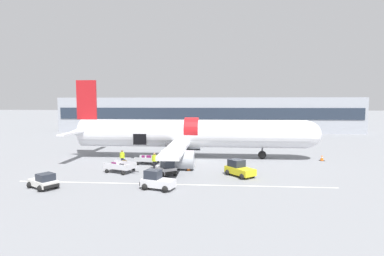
{
  "coord_description": "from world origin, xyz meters",
  "views": [
    {
      "loc": [
        2.03,
        -37.09,
        7.38
      ],
      "look_at": [
        -0.84,
        -0.28,
        4.23
      ],
      "focal_mm": 28.0,
      "sensor_mm": 36.0,
      "label": 1
    }
  ],
  "objects_px": {
    "ground_crew_driver": "(184,155)",
    "baggage_tug_mid": "(239,169)",
    "baggage_tug_spare": "(166,169)",
    "ground_crew_helper": "(154,160)",
    "baggage_cart_queued": "(121,168)",
    "ground_crew_loader_a": "(175,155)",
    "ground_crew_supervisor": "(122,157)",
    "airplane": "(189,134)",
    "baggage_cart_loading": "(148,160)",
    "suitcase_on_tarmac_upright": "(124,163)",
    "ground_crew_loader_b": "(184,156)",
    "baggage_tug_lead": "(44,182)",
    "baggage_tug_rear": "(157,181)"
  },
  "relations": [
    {
      "from": "airplane",
      "to": "ground_crew_loader_a",
      "type": "height_order",
      "value": "airplane"
    },
    {
      "from": "baggage_tug_spare",
      "to": "suitcase_on_tarmac_upright",
      "type": "height_order",
      "value": "baggage_tug_spare"
    },
    {
      "from": "baggage_cart_queued",
      "to": "baggage_tug_lead",
      "type": "bearing_deg",
      "value": -127.0
    },
    {
      "from": "baggage_tug_mid",
      "to": "baggage_tug_spare",
      "type": "distance_m",
      "value": 7.37
    },
    {
      "from": "ground_crew_helper",
      "to": "baggage_tug_spare",
      "type": "bearing_deg",
      "value": -56.08
    },
    {
      "from": "baggage_tug_lead",
      "to": "ground_crew_supervisor",
      "type": "distance_m",
      "value": 10.64
    },
    {
      "from": "ground_crew_loader_b",
      "to": "ground_crew_supervisor",
      "type": "height_order",
      "value": "ground_crew_supervisor"
    },
    {
      "from": "ground_crew_loader_a",
      "to": "ground_crew_driver",
      "type": "bearing_deg",
      "value": 37.23
    },
    {
      "from": "baggage_cart_loading",
      "to": "ground_crew_supervisor",
      "type": "distance_m",
      "value": 3.07
    },
    {
      "from": "baggage_cart_loading",
      "to": "ground_crew_helper",
      "type": "xyz_separation_m",
      "value": [
        1.32,
        -2.68,
        0.49
      ]
    },
    {
      "from": "baggage_tug_lead",
      "to": "ground_crew_loader_b",
      "type": "height_order",
      "value": "ground_crew_loader_b"
    },
    {
      "from": "baggage_cart_queued",
      "to": "ground_crew_driver",
      "type": "bearing_deg",
      "value": 45.16
    },
    {
      "from": "baggage_tug_spare",
      "to": "ground_crew_helper",
      "type": "xyz_separation_m",
      "value": [
        -1.76,
        2.62,
        0.33
      ]
    },
    {
      "from": "ground_crew_driver",
      "to": "airplane",
      "type": "bearing_deg",
      "value": 83.52
    },
    {
      "from": "baggage_tug_spare",
      "to": "ground_crew_loader_a",
      "type": "height_order",
      "value": "ground_crew_loader_a"
    },
    {
      "from": "ground_crew_loader_a",
      "to": "ground_crew_supervisor",
      "type": "bearing_deg",
      "value": -164.28
    },
    {
      "from": "baggage_tug_rear",
      "to": "ground_crew_loader_a",
      "type": "xyz_separation_m",
      "value": [
        0.02,
        11.13,
        0.25
      ]
    },
    {
      "from": "baggage_tug_mid",
      "to": "baggage_cart_queued",
      "type": "bearing_deg",
      "value": 177.3
    },
    {
      "from": "ground_crew_driver",
      "to": "baggage_tug_mid",
      "type": "bearing_deg",
      "value": -47.31
    },
    {
      "from": "baggage_tug_rear",
      "to": "baggage_cart_loading",
      "type": "distance_m",
      "value": 10.78
    },
    {
      "from": "baggage_tug_rear",
      "to": "ground_crew_loader_b",
      "type": "xyz_separation_m",
      "value": [
        1.16,
        10.89,
        0.22
      ]
    },
    {
      "from": "baggage_tug_lead",
      "to": "baggage_tug_mid",
      "type": "height_order",
      "value": "baggage_tug_mid"
    },
    {
      "from": "baggage_tug_rear",
      "to": "ground_crew_helper",
      "type": "bearing_deg",
      "value": 103.01
    },
    {
      "from": "baggage_tug_spare",
      "to": "baggage_cart_queued",
      "type": "relative_size",
      "value": 0.67
    },
    {
      "from": "ground_crew_loader_b",
      "to": "ground_crew_driver",
      "type": "height_order",
      "value": "ground_crew_loader_b"
    },
    {
      "from": "baggage_tug_rear",
      "to": "baggage_cart_loading",
      "type": "bearing_deg",
      "value": 106.67
    },
    {
      "from": "airplane",
      "to": "ground_crew_helper",
      "type": "height_order",
      "value": "airplane"
    },
    {
      "from": "ground_crew_loader_a",
      "to": "ground_crew_helper",
      "type": "relative_size",
      "value": 0.98
    },
    {
      "from": "ground_crew_loader_a",
      "to": "suitcase_on_tarmac_upright",
      "type": "relative_size",
      "value": 2.09
    },
    {
      "from": "baggage_cart_loading",
      "to": "ground_crew_driver",
      "type": "height_order",
      "value": "ground_crew_driver"
    },
    {
      "from": "baggage_tug_rear",
      "to": "ground_crew_supervisor",
      "type": "xyz_separation_m",
      "value": [
        -5.99,
        9.43,
        0.25
      ]
    },
    {
      "from": "airplane",
      "to": "ground_crew_loader_a",
      "type": "bearing_deg",
      "value": -112.01
    },
    {
      "from": "ground_crew_driver",
      "to": "ground_crew_loader_b",
      "type": "bearing_deg",
      "value": -88.23
    },
    {
      "from": "airplane",
      "to": "baggage_tug_spare",
      "type": "xyz_separation_m",
      "value": [
        -1.44,
        -9.61,
        -2.53
      ]
    },
    {
      "from": "ground_crew_loader_a",
      "to": "ground_crew_driver",
      "type": "distance_m",
      "value": 1.4
    },
    {
      "from": "baggage_tug_mid",
      "to": "baggage_cart_queued",
      "type": "height_order",
      "value": "baggage_tug_mid"
    },
    {
      "from": "baggage_cart_loading",
      "to": "baggage_cart_queued",
      "type": "xyz_separation_m",
      "value": [
        -1.91,
        -4.52,
        0.05
      ]
    },
    {
      "from": "baggage_tug_mid",
      "to": "ground_crew_loader_a",
      "type": "xyz_separation_m",
      "value": [
        -7.35,
        5.91,
        0.24
      ]
    },
    {
      "from": "ground_crew_loader_b",
      "to": "ground_crew_driver",
      "type": "xyz_separation_m",
      "value": [
        -0.03,
        1.08,
        -0.02
      ]
    },
    {
      "from": "ground_crew_loader_a",
      "to": "suitcase_on_tarmac_upright",
      "type": "bearing_deg",
      "value": -155.5
    },
    {
      "from": "ground_crew_loader_b",
      "to": "ground_crew_driver",
      "type": "distance_m",
      "value": 1.08
    },
    {
      "from": "baggage_cart_loading",
      "to": "ground_crew_supervisor",
      "type": "bearing_deg",
      "value": -162.96
    },
    {
      "from": "baggage_cart_loading",
      "to": "ground_crew_driver",
      "type": "distance_m",
      "value": 4.55
    },
    {
      "from": "baggage_tug_rear",
      "to": "baggage_cart_queued",
      "type": "xyz_separation_m",
      "value": [
        -5.0,
        5.8,
        -0.17
      ]
    },
    {
      "from": "baggage_tug_lead",
      "to": "baggage_tug_mid",
      "type": "bearing_deg",
      "value": 18.5
    },
    {
      "from": "baggage_tug_rear",
      "to": "suitcase_on_tarmac_upright",
      "type": "xyz_separation_m",
      "value": [
        -5.49,
        8.62,
        -0.32
      ]
    },
    {
      "from": "baggage_cart_queued",
      "to": "ground_crew_loader_b",
      "type": "height_order",
      "value": "ground_crew_loader_b"
    },
    {
      "from": "baggage_tug_mid",
      "to": "baggage_cart_queued",
      "type": "relative_size",
      "value": 0.85
    },
    {
      "from": "ground_crew_supervisor",
      "to": "ground_crew_helper",
      "type": "bearing_deg",
      "value": -22.94
    },
    {
      "from": "baggage_tug_lead",
      "to": "ground_crew_loader_a",
      "type": "height_order",
      "value": "ground_crew_loader_a"
    }
  ]
}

